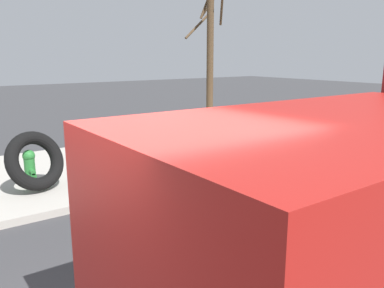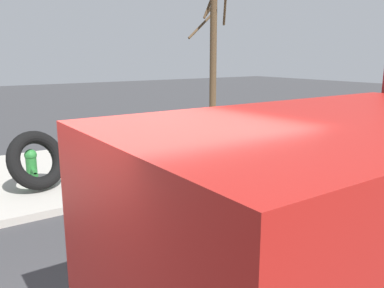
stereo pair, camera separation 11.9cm
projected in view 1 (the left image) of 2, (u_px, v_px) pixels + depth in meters
sidewalk_curb at (4, 183)px, 9.15m from camera, size 36.00×5.00×0.15m
fire_hydrant at (30, 168)px, 8.54m from camera, size 0.26×0.59×0.84m
loose_tire at (35, 161)px, 8.33m from camera, size 1.44×1.08×1.29m
bare_tree at (210, 46)px, 13.35m from camera, size 1.36×1.25×5.89m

